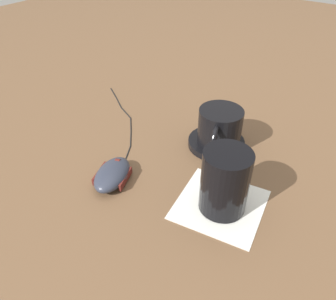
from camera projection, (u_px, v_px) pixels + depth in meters
name	position (u px, v px, depth m)	size (l,w,h in m)	color
ground_plane	(217.00, 171.00, 0.64)	(3.00, 3.00, 0.00)	brown
saucer	(216.00, 143.00, 0.70)	(0.12, 0.12, 0.01)	black
coffee_cup	(220.00, 127.00, 0.67)	(0.12, 0.09, 0.07)	black
computer_mouse	(112.00, 174.00, 0.61)	(0.11, 0.09, 0.03)	#2D3342
mouse_cable	(124.00, 119.00, 0.79)	(0.23, 0.25, 0.00)	black
napkin_under_glass	(220.00, 204.00, 0.57)	(0.14, 0.14, 0.00)	silver
drinking_glass	(225.00, 181.00, 0.53)	(0.08, 0.08, 0.11)	black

